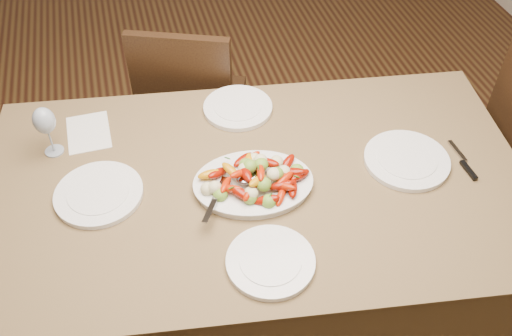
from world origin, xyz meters
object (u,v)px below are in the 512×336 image
Objects in this scene: serving_platter at (253,185)px; plate_right at (407,160)px; plate_far at (238,108)px; plate_near at (271,262)px; wine_glass at (47,130)px; dining_table at (256,249)px; plate_left at (99,194)px; chair_far at (195,102)px.

serving_platter reaches higher than plate_right.
plate_far is 0.99× the size of plate_near.
plate_near is 0.90m from wine_glass.
dining_table is 0.66m from plate_right.
plate_right reaches higher than dining_table.
plate_left is 1.41× the size of wine_glass.
chair_far reaches higher than plate_near.
serving_platter reaches higher than plate_near.
wine_glass is at bearing 151.71° from serving_platter.
serving_platter is 0.73m from wine_glass.
plate_near is at bearing -40.32° from plate_left.
serving_platter is 1.33× the size of plate_left.
serving_platter is at bearing 84.99° from plate_near.
plate_right is at bearing -2.02° from serving_platter.
chair_far is at bearing 60.14° from plate_left.
plate_left is (-0.50, 0.09, -0.00)m from serving_platter.
plate_far is at bearing 5.27° from wine_glass.
wine_glass is at bearing -174.73° from plate_far.
chair_far is 3.23× the size of plate_right.
wine_glass is at bearing 63.12° from chair_far.
serving_platter is at bearing -122.65° from dining_table.
plate_far and plate_near have the same top height.
plate_near is at bearing -153.01° from plate_right.
serving_platter is 1.46× the size of plate_near.
dining_table is 6.39× the size of plate_left.
dining_table is 0.87m from wine_glass.
plate_right is 0.65m from plate_far.
plate_far is at bearing 125.62° from chair_far.
chair_far is at bearing 94.33° from serving_platter.
dining_table is 0.65m from plate_left.
plate_left is at bearing 169.78° from serving_platter.
wine_glass is at bearing 162.95° from plate_right.
plate_right is at bearing -17.05° from wine_glass.
plate_left is 1.09× the size of plate_near.
plate_right is at bearing 146.95° from chair_far.
plate_left is 0.30m from wine_glass.
dining_table is at bearing -25.95° from wine_glass.
serving_platter is at bearing -10.22° from plate_left.
wine_glass reaches higher than serving_platter.
plate_right is at bearing -5.97° from plate_left.
chair_far is at bearing 125.09° from plate_right.
plate_near is at bearing -95.66° from plate_far.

